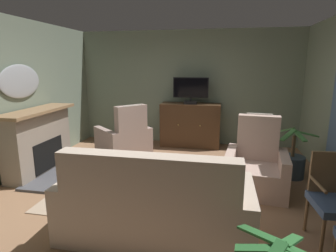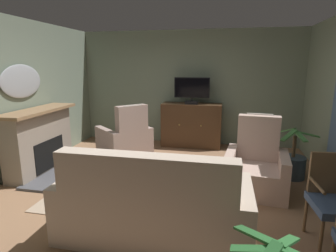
{
  "view_description": "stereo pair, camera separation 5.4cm",
  "coord_description": "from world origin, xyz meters",
  "px_view_note": "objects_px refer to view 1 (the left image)",
  "views": [
    {
      "loc": [
        0.83,
        -3.76,
        1.87
      ],
      "look_at": [
        0.0,
        0.45,
        0.92
      ],
      "focal_mm": 29.81,
      "sensor_mm": 36.0,
      "label": 1
    },
    {
      "loc": [
        0.88,
        -3.75,
        1.87
      ],
      "look_at": [
        0.0,
        0.45,
        0.92
      ],
      "focal_mm": 29.81,
      "sensor_mm": 36.0,
      "label": 2
    }
  ],
  "objects_px": {
    "armchair_by_fireplace": "(256,168)",
    "tv_cabinet": "(190,126)",
    "coffee_table": "(165,164)",
    "tv_remote": "(175,162)",
    "potted_plant_tall_palm_by_window": "(291,165)",
    "armchair_near_window": "(125,140)",
    "television": "(191,90)",
    "fireplace": "(40,143)",
    "sofa_floral": "(154,210)",
    "cat": "(121,166)",
    "side_chair_beside_plant": "(335,197)",
    "wall_mirror_oval": "(20,81)"
  },
  "relations": [
    {
      "from": "potted_plant_tall_palm_by_window",
      "to": "armchair_by_fireplace",
      "type": "bearing_deg",
      "value": -135.7
    },
    {
      "from": "armchair_near_window",
      "to": "potted_plant_tall_palm_by_window",
      "type": "relative_size",
      "value": 1.48
    },
    {
      "from": "armchair_near_window",
      "to": "wall_mirror_oval",
      "type": "bearing_deg",
      "value": -142.29
    },
    {
      "from": "side_chair_beside_plant",
      "to": "cat",
      "type": "distance_m",
      "value": 3.32
    },
    {
      "from": "armchair_by_fireplace",
      "to": "side_chair_beside_plant",
      "type": "distance_m",
      "value": 1.34
    },
    {
      "from": "wall_mirror_oval",
      "to": "cat",
      "type": "xyz_separation_m",
      "value": [
        1.62,
        0.28,
        -1.5
      ]
    },
    {
      "from": "cat",
      "to": "potted_plant_tall_palm_by_window",
      "type": "bearing_deg",
      "value": 6.1
    },
    {
      "from": "coffee_table",
      "to": "fireplace",
      "type": "bearing_deg",
      "value": 173.98
    },
    {
      "from": "fireplace",
      "to": "television",
      "type": "xyz_separation_m",
      "value": [
        2.41,
        2.03,
        0.78
      ]
    },
    {
      "from": "tv_cabinet",
      "to": "sofa_floral",
      "type": "height_order",
      "value": "sofa_floral"
    },
    {
      "from": "tv_cabinet",
      "to": "armchair_near_window",
      "type": "xyz_separation_m",
      "value": [
        -1.24,
        -0.99,
        -0.14
      ]
    },
    {
      "from": "side_chair_beside_plant",
      "to": "television",
      "type": "bearing_deg",
      "value": 120.52
    },
    {
      "from": "armchair_near_window",
      "to": "cat",
      "type": "height_order",
      "value": "armchair_near_window"
    },
    {
      "from": "wall_mirror_oval",
      "to": "potted_plant_tall_palm_by_window",
      "type": "xyz_separation_m",
      "value": [
        4.55,
        0.59,
        -1.37
      ]
    },
    {
      "from": "fireplace",
      "to": "armchair_by_fireplace",
      "type": "relative_size",
      "value": 1.45
    },
    {
      "from": "tv_cabinet",
      "to": "side_chair_beside_plant",
      "type": "xyz_separation_m",
      "value": [
        1.9,
        -3.28,
        0.03
      ]
    },
    {
      "from": "coffee_table",
      "to": "armchair_near_window",
      "type": "xyz_separation_m",
      "value": [
        -1.12,
        1.33,
        -0.05
      ]
    },
    {
      "from": "armchair_by_fireplace",
      "to": "television",
      "type": "bearing_deg",
      "value": 120.86
    },
    {
      "from": "armchair_near_window",
      "to": "cat",
      "type": "relative_size",
      "value": 1.77
    },
    {
      "from": "armchair_near_window",
      "to": "television",
      "type": "bearing_deg",
      "value": 37.09
    },
    {
      "from": "wall_mirror_oval",
      "to": "armchair_by_fireplace",
      "type": "xyz_separation_m",
      "value": [
        3.9,
        -0.04,
        -1.25
      ]
    },
    {
      "from": "coffee_table",
      "to": "potted_plant_tall_palm_by_window",
      "type": "bearing_deg",
      "value": 22.5
    },
    {
      "from": "wall_mirror_oval",
      "to": "television",
      "type": "height_order",
      "value": "wall_mirror_oval"
    },
    {
      "from": "fireplace",
      "to": "tv_cabinet",
      "type": "height_order",
      "value": "fireplace"
    },
    {
      "from": "armchair_by_fireplace",
      "to": "tv_cabinet",
      "type": "bearing_deg",
      "value": 120.23
    },
    {
      "from": "television",
      "to": "coffee_table",
      "type": "relative_size",
      "value": 0.73
    },
    {
      "from": "tv_remote",
      "to": "armchair_by_fireplace",
      "type": "bearing_deg",
      "value": 176.24
    },
    {
      "from": "tv_remote",
      "to": "cat",
      "type": "xyz_separation_m",
      "value": [
        -1.08,
        0.58,
        -0.36
      ]
    },
    {
      "from": "wall_mirror_oval",
      "to": "tv_remote",
      "type": "relative_size",
      "value": 5.73
    },
    {
      "from": "tv_cabinet",
      "to": "sofa_floral",
      "type": "bearing_deg",
      "value": -89.52
    },
    {
      "from": "television",
      "to": "sofa_floral",
      "type": "bearing_deg",
      "value": -89.52
    },
    {
      "from": "fireplace",
      "to": "coffee_table",
      "type": "xyz_separation_m",
      "value": [
        2.29,
        -0.24,
        -0.14
      ]
    },
    {
      "from": "fireplace",
      "to": "potted_plant_tall_palm_by_window",
      "type": "xyz_separation_m",
      "value": [
        4.3,
        0.59,
        -0.32
      ]
    },
    {
      "from": "coffee_table",
      "to": "tv_remote",
      "type": "relative_size",
      "value": 6.33
    },
    {
      "from": "fireplace",
      "to": "side_chair_beside_plant",
      "type": "relative_size",
      "value": 1.71
    },
    {
      "from": "armchair_by_fireplace",
      "to": "cat",
      "type": "height_order",
      "value": "armchair_by_fireplace"
    },
    {
      "from": "side_chair_beside_plant",
      "to": "cat",
      "type": "bearing_deg",
      "value": 153.38
    },
    {
      "from": "wall_mirror_oval",
      "to": "sofa_floral",
      "type": "distance_m",
      "value": 3.33
    },
    {
      "from": "tv_cabinet",
      "to": "armchair_near_window",
      "type": "relative_size",
      "value": 1.07
    },
    {
      "from": "television",
      "to": "coffee_table",
      "type": "height_order",
      "value": "television"
    },
    {
      "from": "fireplace",
      "to": "tv_cabinet",
      "type": "distance_m",
      "value": 3.18
    },
    {
      "from": "wall_mirror_oval",
      "to": "armchair_by_fireplace",
      "type": "bearing_deg",
      "value": -0.65
    },
    {
      "from": "wall_mirror_oval",
      "to": "television",
      "type": "xyz_separation_m",
      "value": [
        2.66,
        2.03,
        -0.27
      ]
    },
    {
      "from": "coffee_table",
      "to": "side_chair_beside_plant",
      "type": "distance_m",
      "value": 2.24
    },
    {
      "from": "sofa_floral",
      "to": "armchair_by_fireplace",
      "type": "xyz_separation_m",
      "value": [
        1.21,
        1.48,
        0.0
      ]
    },
    {
      "from": "tv_remote",
      "to": "cat",
      "type": "bearing_deg",
      "value": -44.08
    },
    {
      "from": "side_chair_beside_plant",
      "to": "potted_plant_tall_palm_by_window",
      "type": "xyz_separation_m",
      "value": [
        -0.01,
        1.79,
        -0.3
      ]
    },
    {
      "from": "potted_plant_tall_palm_by_window",
      "to": "cat",
      "type": "distance_m",
      "value": 2.95
    },
    {
      "from": "cat",
      "to": "television",
      "type": "bearing_deg",
      "value": 59.36
    },
    {
      "from": "sofa_floral",
      "to": "armchair_by_fireplace",
      "type": "bearing_deg",
      "value": 50.72
    }
  ]
}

